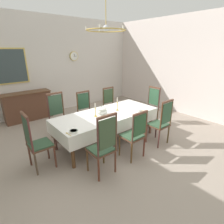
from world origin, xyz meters
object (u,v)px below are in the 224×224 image
chair_north_b (86,110)px  chair_head_east (151,106)px  spoon_primary (141,109)px  framed_painting (9,66)px  spoon_secondary (67,133)px  sideboard (28,106)px  chair_south_b (134,134)px  chair_north_c (111,104)px  dining_table (107,116)px  chair_south_c (161,122)px  candlestick_west (95,111)px  chair_south_a (103,145)px  soup_tureen (102,111)px  chandelier (106,30)px  bowl_near_left (139,110)px  mounted_clock (74,56)px  chair_head_west (36,141)px  candlestick_east (117,105)px  bowl_near_right (74,131)px  chair_north_a (59,116)px

chair_north_b → chair_head_east: chair_head_east is taller
spoon_primary → framed_painting: bearing=135.4°
spoon_secondary → sideboard: bearing=83.8°
chair_south_b → chair_north_c: bearing=64.2°
dining_table → spoon_primary: bearing=-22.2°
chair_north_c → framed_painting: size_ratio=1.02×
chair_south_c → chair_north_c: chair_south_c is taller
candlestick_west → chair_south_a: bearing=-117.6°
soup_tureen → chandelier: chandelier is taller
bowl_near_left → chandelier: 1.98m
mounted_clock → chandelier: (-0.83, -3.00, 0.63)m
chair_south_c → chair_head_west: size_ratio=0.98×
candlestick_west → spoon_primary: size_ratio=1.84×
chair_head_west → mounted_clock: 4.13m
bowl_near_left → spoon_secondary: 1.94m
soup_tureen → chair_south_a: bearing=-125.7°
soup_tureen → candlestick_east: 0.48m
chair_south_a → mounted_clock: mounted_clock is taller
bowl_near_right → framed_painting: bearing=94.1°
candlestick_east → framed_painting: framed_painting is taller
bowl_near_right → sideboard: (0.03, 3.16, -0.31)m
spoon_primary → spoon_secondary: 2.05m
bowl_near_right → spoon_secondary: size_ratio=0.92×
candlestick_east → spoon_secondary: bearing=-166.3°
spoon_secondary → candlestick_east: bearing=10.3°
bowl_near_left → bowl_near_right: bearing=-178.8°
chair_head_east → chandelier: 2.59m
spoon_primary → candlestick_east: bearing=158.1°
chair_head_west → bowl_near_right: (0.57, -0.40, 0.18)m
spoon_primary → candlestick_west: bearing=176.0°
bowl_near_right → candlestick_east: bearing=15.8°
soup_tureen → sideboard: bearing=108.5°
chair_north_c → soup_tureen: bearing=41.9°
chair_north_a → candlestick_east: size_ratio=3.55×
chair_head_east → bowl_near_left: 1.04m
soup_tureen → framed_painting: bearing=111.7°
chair_head_west → soup_tureen: 1.55m
spoon_secondary → soup_tureen: bearing=16.0°
chair_head_east → mounted_clock: size_ratio=3.45×
candlestick_west → chandelier: bearing=0.0°
dining_table → chair_south_c: chair_south_c is taller
soup_tureen → framed_painting: (-1.20, 3.01, 0.86)m
dining_table → candlestick_east: (0.33, 0.00, 0.21)m
dining_table → chair_head_east: size_ratio=2.23×
spoon_primary → chair_north_c: bearing=99.9°
chair_head_west → bowl_near_left: (2.40, -0.37, 0.17)m
chair_head_east → spoon_secondary: 2.92m
spoon_primary → mounted_clock: mounted_clock is taller
chair_north_b → chair_south_a: bearing=66.5°
chair_head_west → chair_head_east: 3.35m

